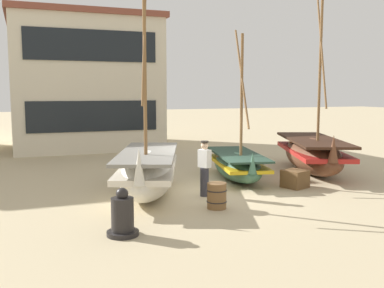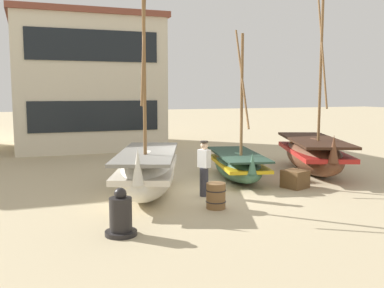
% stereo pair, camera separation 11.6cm
% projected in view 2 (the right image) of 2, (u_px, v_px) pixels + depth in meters
% --- Properties ---
extents(ground_plane, '(120.00, 120.00, 0.00)m').
position_uv_depth(ground_plane, '(203.00, 191.00, 14.02)').
color(ground_plane, tan).
extents(fishing_boat_near_left, '(2.34, 4.36, 5.33)m').
position_uv_depth(fishing_boat_near_left, '(237.00, 165.00, 15.85)').
color(fishing_boat_near_left, '#427056').
rests_on(fishing_boat_near_left, ground).
extents(fishing_boat_centre_large, '(3.67, 5.73, 7.43)m').
position_uv_depth(fishing_boat_centre_large, '(313.00, 154.00, 17.20)').
color(fishing_boat_centre_large, brown).
rests_on(fishing_boat_centre_large, ground).
extents(fishing_boat_far_right, '(3.20, 5.09, 6.73)m').
position_uv_depth(fishing_boat_far_right, '(148.00, 171.00, 13.37)').
color(fishing_boat_far_right, silver).
rests_on(fishing_boat_far_right, ground).
extents(fisherman_by_hull, '(0.36, 0.42, 1.68)m').
position_uv_depth(fisherman_by_hull, '(204.00, 169.00, 13.29)').
color(fisherman_by_hull, '#33333D').
rests_on(fisherman_by_hull, ground).
extents(capstan_winch, '(0.71, 0.71, 1.07)m').
position_uv_depth(capstan_winch, '(121.00, 216.00, 9.71)').
color(capstan_winch, black).
rests_on(capstan_winch, ground).
extents(wooden_barrel, '(0.56, 0.56, 0.70)m').
position_uv_depth(wooden_barrel, '(216.00, 196.00, 11.94)').
color(wooden_barrel, brown).
rests_on(wooden_barrel, ground).
extents(cargo_crate, '(0.90, 0.90, 0.58)m').
position_uv_depth(cargo_crate, '(295.00, 179.00, 14.50)').
color(cargo_crate, brown).
rests_on(cargo_crate, ground).
extents(harbor_building_main, '(7.96, 7.23, 7.25)m').
position_uv_depth(harbor_building_main, '(86.00, 83.00, 25.15)').
color(harbor_building_main, beige).
rests_on(harbor_building_main, ground).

